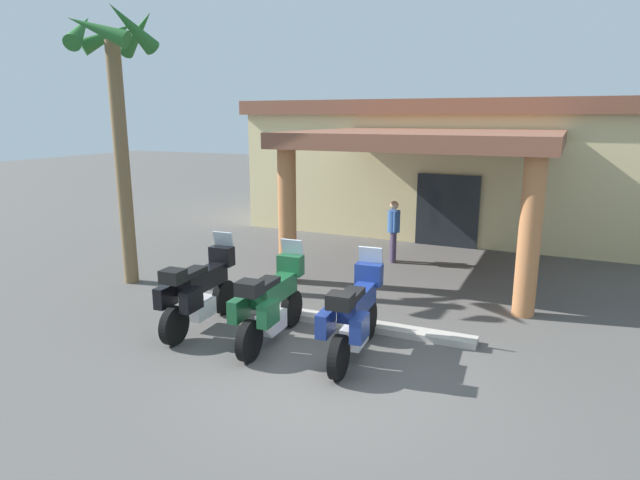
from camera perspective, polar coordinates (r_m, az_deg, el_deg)
ground_plane at (r=8.15m, az=1.22°, el=-14.12°), size 80.00×80.00×0.00m
motel_building at (r=18.35m, az=15.32°, el=7.73°), size 14.03×11.45×4.21m
motorcycle_black at (r=9.75m, az=-12.78°, el=-5.34°), size 0.71×2.21×1.61m
motorcycle_green at (r=8.96m, az=-5.26°, el=-6.72°), size 0.71×2.21×1.61m
motorcycle_blue at (r=8.40m, az=3.71°, el=-8.05°), size 0.72×2.21×1.61m
pedestrian at (r=13.93m, az=7.87°, el=1.37°), size 0.32×0.49×1.61m
palm_tree_roadside at (r=12.56m, az=-20.96°, el=15.10°), size 1.90×1.98×5.99m
curb_strip at (r=10.18m, az=-1.88°, el=-8.02°), size 6.41×0.36×0.12m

